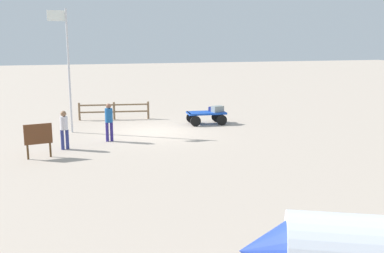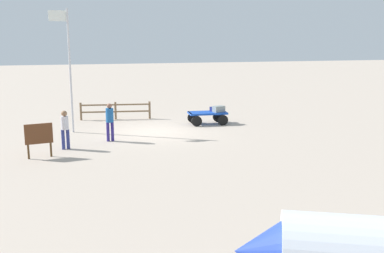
% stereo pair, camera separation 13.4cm
% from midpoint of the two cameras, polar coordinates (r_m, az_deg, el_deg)
% --- Properties ---
extents(ground_plane, '(120.00, 120.00, 0.00)m').
position_cam_midpoint_polar(ground_plane, '(22.31, -4.75, -0.69)').
color(ground_plane, '#BBA997').
extents(luggage_cart, '(2.11, 1.28, 0.66)m').
position_cam_midpoint_polar(luggage_cart, '(24.21, 2.11, 1.43)').
color(luggage_cart, '#1442B3').
rests_on(luggage_cart, ground).
extents(suitcase_dark, '(0.60, 0.45, 0.24)m').
position_cam_midpoint_polar(suitcase_dark, '(24.47, 3.14, 2.26)').
color(suitcase_dark, navy).
rests_on(suitcase_dark, luggage_cart).
extents(suitcase_grey, '(0.70, 0.53, 0.33)m').
position_cam_midpoint_polar(suitcase_grey, '(24.20, 3.60, 2.26)').
color(suitcase_grey, gray).
rests_on(suitcase_grey, luggage_cart).
extents(worker_lead, '(0.37, 0.37, 1.73)m').
position_cam_midpoint_polar(worker_lead, '(20.38, -10.30, 0.94)').
color(worker_lead, navy).
rests_on(worker_lead, ground).
extents(worker_trailing, '(0.37, 0.37, 1.64)m').
position_cam_midpoint_polar(worker_trailing, '(19.35, -15.77, -0.06)').
color(worker_trailing, navy).
rests_on(worker_trailing, ground).
extents(flagpole, '(0.91, 0.12, 5.99)m').
position_cam_midpoint_polar(flagpole, '(22.48, -15.42, 7.90)').
color(flagpole, silver).
rests_on(flagpole, ground).
extents(signboard, '(1.04, 0.25, 1.36)m').
position_cam_midpoint_polar(signboard, '(18.25, -18.82, -1.15)').
color(signboard, '#4C3319').
rests_on(signboard, ground).
extents(wooden_fence, '(3.98, 0.65, 1.00)m').
position_cam_midpoint_polar(wooden_fence, '(25.91, -9.62, 2.17)').
color(wooden_fence, brown).
rests_on(wooden_fence, ground).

